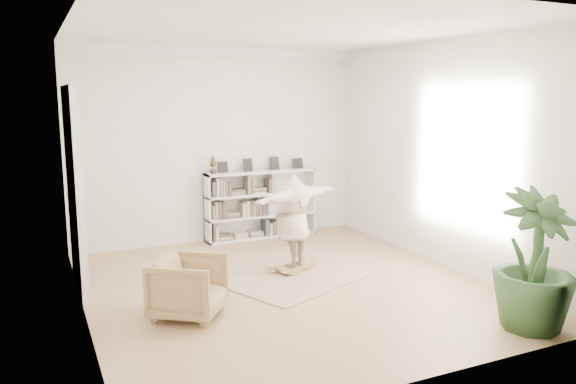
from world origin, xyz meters
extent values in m
plane|color=#9E8052|center=(0.00, 0.00, 0.00)|extent=(6.00, 6.00, 0.00)
plane|color=silver|center=(0.00, 3.00, 1.80)|extent=(5.50, 0.00, 5.50)
plane|color=silver|center=(0.00, -3.00, 1.80)|extent=(5.50, 0.00, 5.50)
plane|color=silver|center=(-2.75, 0.00, 1.80)|extent=(0.00, 6.00, 6.00)
plane|color=silver|center=(2.75, 0.00, 1.80)|extent=(0.00, 6.00, 6.00)
plane|color=white|center=(0.00, 0.00, 3.60)|extent=(6.00, 6.00, 0.00)
cube|color=white|center=(0.00, 2.94, 3.51)|extent=(5.50, 0.12, 0.18)
cube|color=white|center=(-2.71, 1.30, 1.40)|extent=(0.08, 1.78, 2.92)
cube|color=silver|center=(-2.69, 0.90, 1.40)|extent=(0.06, 0.78, 2.80)
cube|color=silver|center=(-2.69, 1.70, 1.40)|extent=(0.06, 0.78, 2.80)
cube|color=silver|center=(-0.33, 2.81, 0.65)|extent=(0.04, 0.35, 1.30)
cube|color=silver|center=(1.83, 2.81, 0.65)|extent=(0.04, 0.35, 1.30)
cube|color=silver|center=(0.75, 2.96, 0.65)|extent=(2.20, 0.04, 1.30)
cube|color=silver|center=(0.75, 2.81, 0.02)|extent=(2.20, 0.35, 0.04)
cube|color=silver|center=(0.75, 2.81, 0.43)|extent=(2.20, 0.35, 0.04)
cube|color=silver|center=(0.75, 2.81, 0.86)|extent=(2.20, 0.35, 0.04)
cube|color=silver|center=(0.75, 2.81, 1.28)|extent=(2.20, 0.35, 0.04)
cube|color=black|center=(0.00, 2.85, 1.42)|extent=(0.18, 0.07, 0.24)
cube|color=black|center=(0.50, 2.85, 1.42)|extent=(0.18, 0.07, 0.24)
cube|color=black|center=(1.05, 2.85, 1.42)|extent=(0.18, 0.07, 0.24)
cube|color=black|center=(1.55, 2.85, 1.42)|extent=(0.18, 0.07, 0.24)
imported|color=#A88158|center=(-1.57, -0.48, 0.38)|extent=(1.14, 1.14, 0.75)
cube|color=tan|center=(0.37, 0.58, 0.01)|extent=(3.08, 2.81, 0.02)
cube|color=#92623A|center=(0.37, 0.58, 0.08)|extent=(0.64, 0.52, 0.03)
cube|color=#92623A|center=(0.37, 0.58, 0.04)|extent=(0.37, 0.20, 0.04)
cube|color=#92623A|center=(0.37, 0.58, 0.04)|extent=(0.37, 0.20, 0.04)
cube|color=#92623A|center=(0.37, 0.58, 0.08)|extent=(0.22, 0.13, 0.11)
cube|color=#92623A|center=(0.37, 0.58, 0.08)|extent=(0.22, 0.13, 0.11)
imported|color=#C8AB96|center=(0.37, 0.58, 0.86)|extent=(1.82, 1.13, 1.44)
imported|color=#2C4A25|center=(1.98, -2.55, 0.83)|extent=(0.96, 0.96, 1.66)
camera|label=1|loc=(-3.26, -7.03, 2.71)|focal=35.00mm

